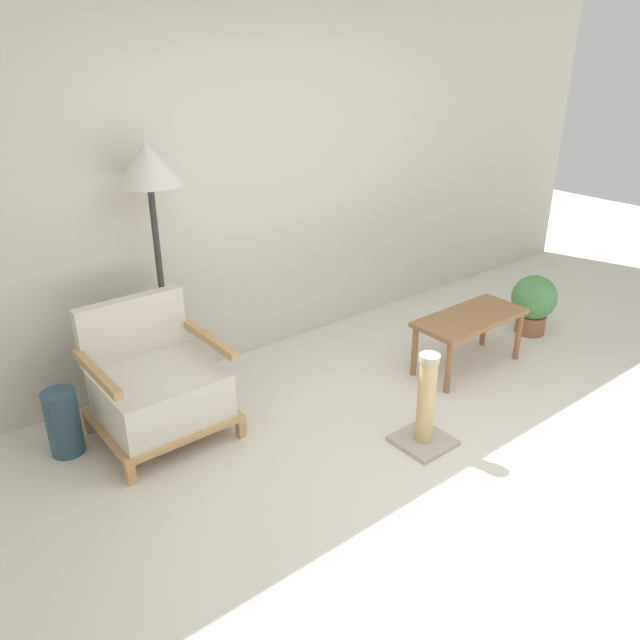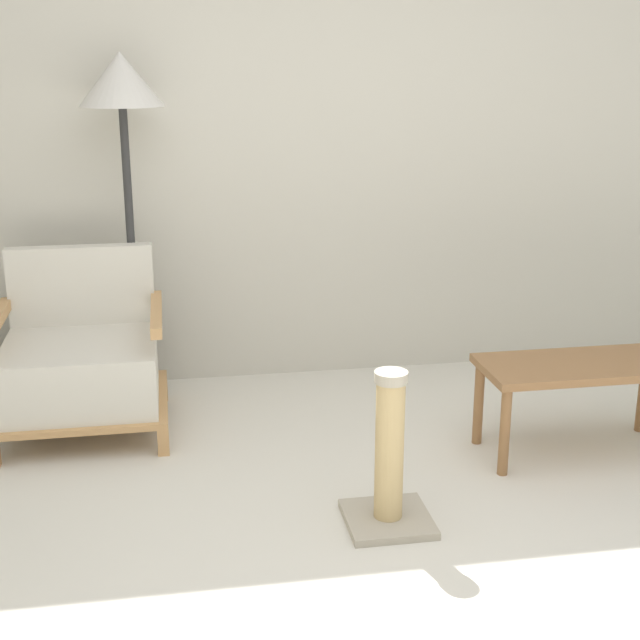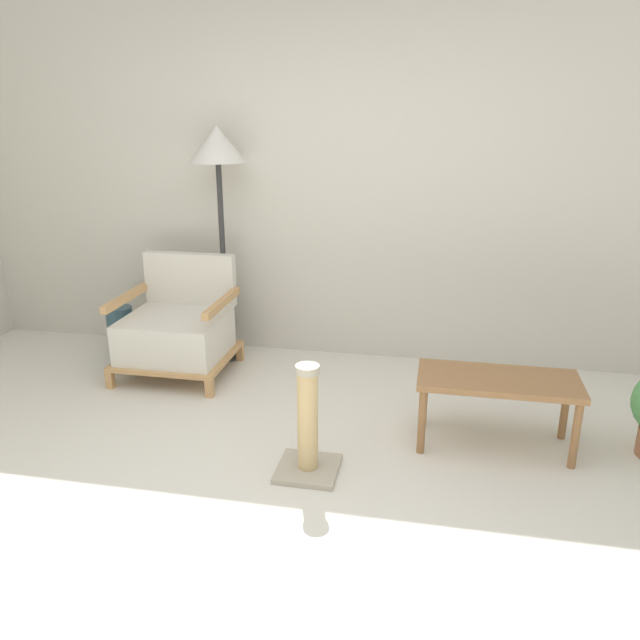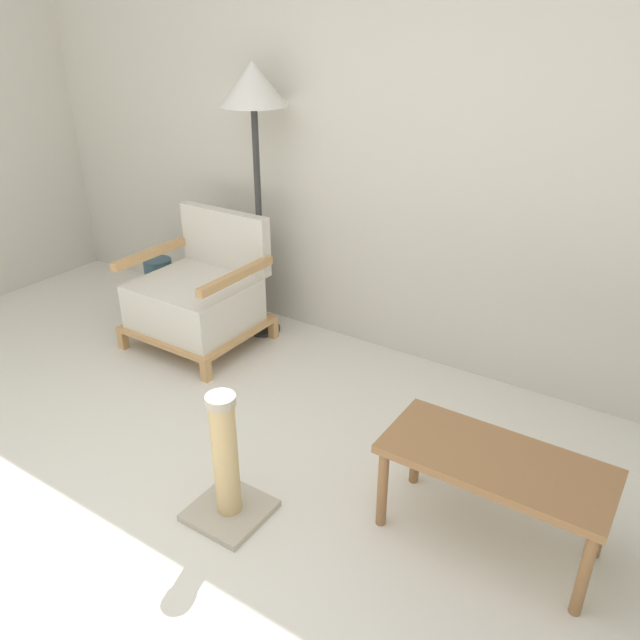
% 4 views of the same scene
% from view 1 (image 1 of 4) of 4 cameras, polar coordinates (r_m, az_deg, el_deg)
% --- Properties ---
extents(ground_plane, '(14.00, 14.00, 0.00)m').
position_cam_1_polar(ground_plane, '(3.62, 15.18, -15.53)').
color(ground_plane, silver).
extents(wall_back, '(8.00, 0.06, 2.70)m').
position_cam_1_polar(wall_back, '(4.60, -6.78, 12.65)').
color(wall_back, beige).
rests_on(wall_back, ground_plane).
extents(armchair, '(0.77, 0.71, 0.82)m').
position_cam_1_polar(armchair, '(3.96, -14.63, -5.92)').
color(armchair, tan).
rests_on(armchair, ground_plane).
extents(floor_lamp, '(0.40, 0.40, 1.72)m').
position_cam_1_polar(floor_lamp, '(3.94, -15.34, 12.31)').
color(floor_lamp, '#2D2D2D').
rests_on(floor_lamp, ground_plane).
extents(coffee_table, '(0.88, 0.40, 0.42)m').
position_cam_1_polar(coffee_table, '(4.71, 13.55, -0.25)').
color(coffee_table, olive).
rests_on(coffee_table, ground_plane).
extents(vase, '(0.20, 0.20, 0.41)m').
position_cam_1_polar(vase, '(4.02, -22.41, -8.66)').
color(vase, '#2D4C5B').
rests_on(vase, ground_plane).
extents(potted_plant, '(0.37, 0.37, 0.50)m').
position_cam_1_polar(potted_plant, '(5.46, 18.94, 1.59)').
color(potted_plant, '#935B3D').
rests_on(potted_plant, ground_plane).
extents(scratching_post, '(0.32, 0.32, 0.61)m').
position_cam_1_polar(scratching_post, '(3.83, 9.61, -8.22)').
color(scratching_post, '#B2A893').
rests_on(scratching_post, ground_plane).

